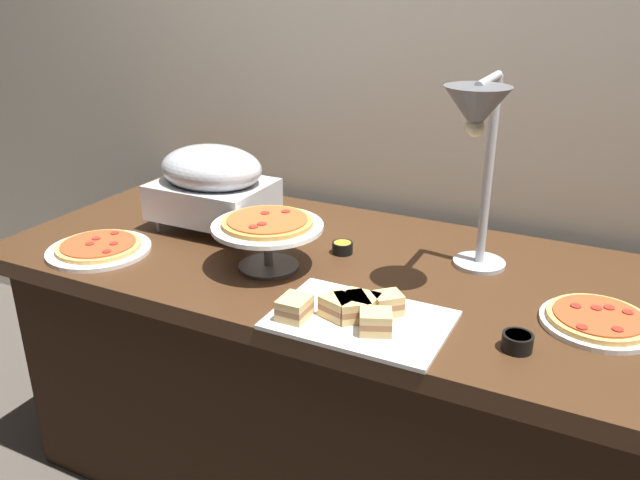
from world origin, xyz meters
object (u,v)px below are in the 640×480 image
heat_lamp (478,131)px  sandwich_platter (354,314)px  chafing_dish (212,183)px  pizza_plate_center (99,248)px  sauce_cup_near (342,247)px  sauce_cup_far (517,341)px  pizza_plate_front (598,320)px  pizza_plate_raised_stand (268,229)px

heat_lamp → sandwich_platter: 0.50m
sandwich_platter → chafing_dish: bearing=151.0°
pizza_plate_center → sandwich_platter: 0.81m
chafing_dish → sauce_cup_near: bearing=-0.7°
chafing_dish → pizza_plate_center: (-0.18, -0.31, -0.13)m
sauce_cup_far → pizza_plate_front: bearing=52.4°
pizza_plate_center → chafing_dish: bearing=59.8°
heat_lamp → pizza_plate_front: (0.32, -0.05, -0.39)m
sandwich_platter → sauce_cup_near: sandwich_platter is taller
heat_lamp → pizza_plate_center: (-0.99, -0.24, -0.39)m
heat_lamp → pizza_plate_raised_stand: size_ratio=1.75×
chafing_dish → pizza_plate_front: size_ratio=1.36×
pizza_plate_raised_stand → sauce_cup_near: 0.24m
chafing_dish → sauce_cup_far: size_ratio=5.24×
pizza_plate_center → sauce_cup_far: size_ratio=4.44×
sauce_cup_far → sauce_cup_near: bearing=151.2°
sandwich_platter → sauce_cup_far: bearing=7.6°
pizza_plate_center → sauce_cup_far: 1.16m
sauce_cup_near → heat_lamp: bearing=-10.3°
pizza_plate_raised_stand → sauce_cup_near: bearing=52.3°
pizza_plate_raised_stand → sandwich_platter: size_ratio=0.75×
heat_lamp → sauce_cup_far: size_ratio=7.92×
chafing_dish → sandwich_platter: 0.73m
heat_lamp → sauce_cup_near: heat_lamp is taller
pizza_plate_front → sandwich_platter: (-0.50, -0.23, 0.01)m
pizza_plate_front → pizza_plate_center: 1.32m
sauce_cup_near → pizza_plate_raised_stand: bearing=-127.7°
pizza_plate_front → sauce_cup_far: 0.23m
heat_lamp → pizza_plate_center: heat_lamp is taller
pizza_plate_front → chafing_dish: bearing=174.0°
heat_lamp → sandwich_platter: (-0.18, -0.28, -0.38)m
heat_lamp → pizza_plate_raised_stand: (-0.50, -0.11, -0.29)m
chafing_dish → heat_lamp: size_ratio=0.66×
pizza_plate_front → sauce_cup_far: bearing=-127.6°
pizza_plate_front → pizza_plate_center: bearing=-171.7°
pizza_plate_center → sandwich_platter: bearing=-2.9°
heat_lamp → pizza_plate_center: bearing=-166.5°
chafing_dish → sandwich_platter: chafing_dish is taller
heat_lamp → pizza_plate_front: 0.51m
chafing_dish → sandwich_platter: (0.63, -0.35, -0.12)m
pizza_plate_raised_stand → sauce_cup_far: (0.68, -0.12, -0.09)m
sandwich_platter → pizza_plate_raised_stand: bearing=152.7°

